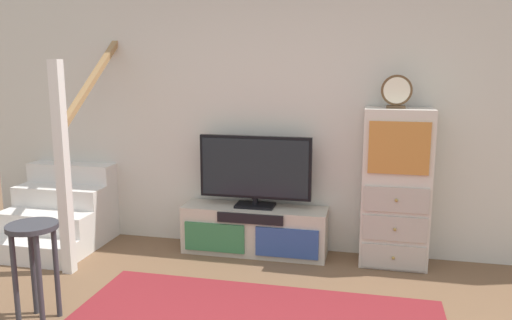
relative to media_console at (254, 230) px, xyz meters
The scene contains 7 objects.
back_wall 1.20m from the media_console, 41.70° to the left, with size 6.40×0.12×2.70m, color beige.
media_console is the anchor object (origin of this frame).
television 0.58m from the media_console, 90.00° to the left, with size 1.05×0.22×0.67m.
side_cabinet 1.35m from the media_console, ahead, with size 0.58×0.38×1.39m.
desk_clock 1.80m from the media_console, ahead, with size 0.26×0.08×0.28m.
staircase 1.94m from the media_console, behind, with size 1.00×1.36×2.20m.
bar_stool_near 2.00m from the media_console, 126.10° to the right, with size 0.34×0.34×0.70m.
Camera 1 is at (0.73, -2.26, 1.76)m, focal length 35.66 mm.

